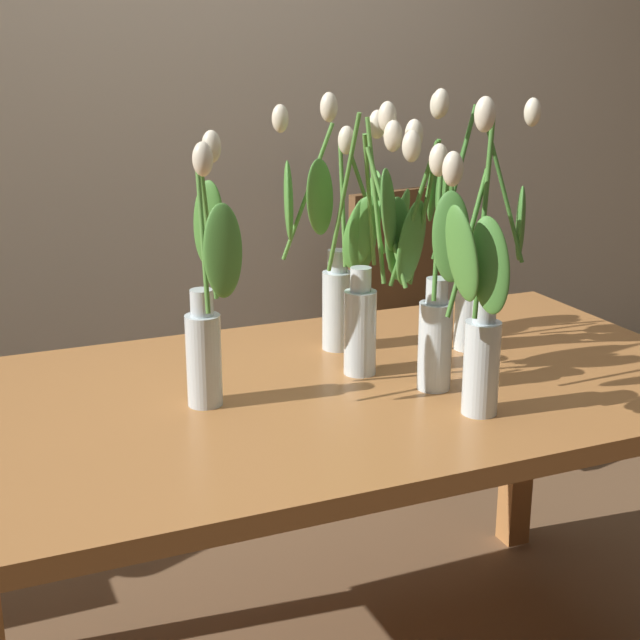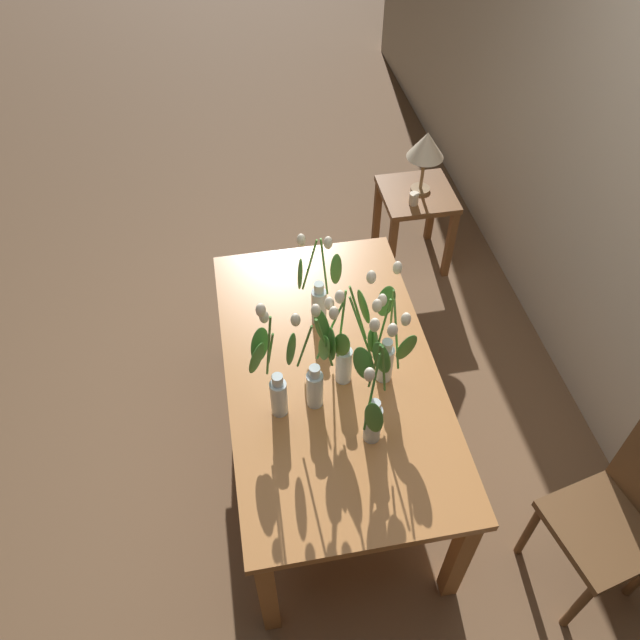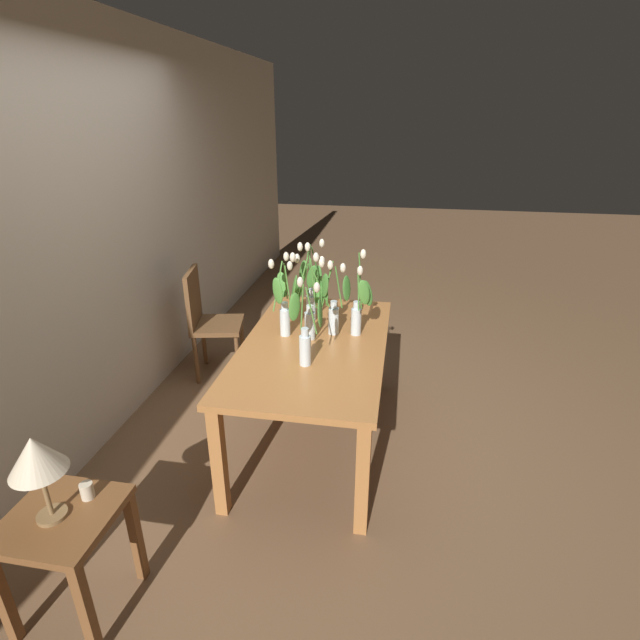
{
  "view_description": "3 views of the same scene",
  "coord_description": "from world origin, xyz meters",
  "px_view_note": "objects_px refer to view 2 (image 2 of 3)",
  "views": [
    {
      "loc": [
        -0.73,
        -1.62,
        1.42
      ],
      "look_at": [
        -0.04,
        0.02,
        0.88
      ],
      "focal_mm": 51.76,
      "sensor_mm": 36.0,
      "label": 1
    },
    {
      "loc": [
        1.62,
        -0.34,
        2.86
      ],
      "look_at": [
        -0.08,
        -0.03,
        0.97
      ],
      "focal_mm": 35.1,
      "sensor_mm": 36.0,
      "label": 2
    },
    {
      "loc": [
        -2.7,
        -0.51,
        2.09
      ],
      "look_at": [
        0.03,
        -0.03,
        0.89
      ],
      "focal_mm": 27.08,
      "sensor_mm": 36.0,
      "label": 3
    }
  ],
  "objects_px": {
    "tulip_vase_1": "(273,380)",
    "tulip_vase_4": "(347,346)",
    "tulip_vase_3": "(373,402)",
    "tulip_vase_5": "(319,293)",
    "dining_table": "(331,381)",
    "tulip_vase_0": "(387,346)",
    "side_table": "(415,207)",
    "table_lamp": "(426,147)",
    "tulip_vase_2": "(315,366)",
    "dining_chair": "(626,513)",
    "pillar_candle": "(414,199)"
  },
  "relations": [
    {
      "from": "dining_table",
      "to": "tulip_vase_0",
      "type": "relative_size",
      "value": 2.93
    },
    {
      "from": "side_table",
      "to": "tulip_vase_0",
      "type": "bearing_deg",
      "value": -22.28
    },
    {
      "from": "tulip_vase_1",
      "to": "dining_chair",
      "type": "relative_size",
      "value": 0.63
    },
    {
      "from": "tulip_vase_3",
      "to": "tulip_vase_4",
      "type": "height_order",
      "value": "tulip_vase_3"
    },
    {
      "from": "dining_table",
      "to": "tulip_vase_4",
      "type": "height_order",
      "value": "tulip_vase_4"
    },
    {
      "from": "tulip_vase_3",
      "to": "tulip_vase_5",
      "type": "bearing_deg",
      "value": -171.71
    },
    {
      "from": "dining_chair",
      "to": "tulip_vase_5",
      "type": "bearing_deg",
      "value": -134.59
    },
    {
      "from": "tulip_vase_1",
      "to": "tulip_vase_5",
      "type": "bearing_deg",
      "value": 149.34
    },
    {
      "from": "dining_table",
      "to": "tulip_vase_5",
      "type": "distance_m",
      "value": 0.39
    },
    {
      "from": "dining_chair",
      "to": "dining_table",
      "type": "bearing_deg",
      "value": -125.88
    },
    {
      "from": "tulip_vase_2",
      "to": "dining_chair",
      "type": "relative_size",
      "value": 0.57
    },
    {
      "from": "dining_table",
      "to": "tulip_vase_3",
      "type": "height_order",
      "value": "tulip_vase_3"
    },
    {
      "from": "tulip_vase_2",
      "to": "pillar_candle",
      "type": "distance_m",
      "value": 1.7
    },
    {
      "from": "dining_table",
      "to": "tulip_vase_3",
      "type": "bearing_deg",
      "value": 14.12
    },
    {
      "from": "tulip_vase_3",
      "to": "tulip_vase_4",
      "type": "distance_m",
      "value": 0.28
    },
    {
      "from": "tulip_vase_0",
      "to": "tulip_vase_1",
      "type": "relative_size",
      "value": 0.93
    },
    {
      "from": "dining_chair",
      "to": "pillar_candle",
      "type": "xyz_separation_m",
      "value": [
        -2.04,
        -0.29,
        0.06
      ]
    },
    {
      "from": "tulip_vase_2",
      "to": "tulip_vase_5",
      "type": "height_order",
      "value": "tulip_vase_2"
    },
    {
      "from": "tulip_vase_0",
      "to": "table_lamp",
      "type": "bearing_deg",
      "value": 157.26
    },
    {
      "from": "tulip_vase_0",
      "to": "tulip_vase_5",
      "type": "xyz_separation_m",
      "value": [
        -0.37,
        -0.21,
        -0.02
      ]
    },
    {
      "from": "pillar_candle",
      "to": "tulip_vase_5",
      "type": "bearing_deg",
      "value": -37.02
    },
    {
      "from": "tulip_vase_0",
      "to": "table_lamp",
      "type": "height_order",
      "value": "tulip_vase_0"
    },
    {
      "from": "tulip_vase_4",
      "to": "tulip_vase_0",
      "type": "bearing_deg",
      "value": 86.23
    },
    {
      "from": "tulip_vase_2",
      "to": "dining_table",
      "type": "bearing_deg",
      "value": 147.42
    },
    {
      "from": "tulip_vase_2",
      "to": "tulip_vase_4",
      "type": "xyz_separation_m",
      "value": [
        -0.06,
        0.14,
        0.02
      ]
    },
    {
      "from": "tulip_vase_0",
      "to": "side_table",
      "type": "height_order",
      "value": "tulip_vase_0"
    },
    {
      "from": "tulip_vase_3",
      "to": "table_lamp",
      "type": "relative_size",
      "value": 1.46
    },
    {
      "from": "tulip_vase_2",
      "to": "side_table",
      "type": "relative_size",
      "value": 0.97
    },
    {
      "from": "tulip_vase_4",
      "to": "side_table",
      "type": "bearing_deg",
      "value": 152.42
    },
    {
      "from": "tulip_vase_2",
      "to": "dining_chair",
      "type": "xyz_separation_m",
      "value": [
        0.61,
        1.14,
        -0.43
      ]
    },
    {
      "from": "tulip_vase_3",
      "to": "tulip_vase_2",
      "type": "bearing_deg",
      "value": -139.37
    },
    {
      "from": "tulip_vase_5",
      "to": "tulip_vase_4",
      "type": "bearing_deg",
      "value": 8.0
    },
    {
      "from": "tulip_vase_1",
      "to": "tulip_vase_2",
      "type": "xyz_separation_m",
      "value": [
        -0.02,
        0.17,
        0.03
      ]
    },
    {
      "from": "tulip_vase_3",
      "to": "pillar_candle",
      "type": "height_order",
      "value": "tulip_vase_3"
    },
    {
      "from": "side_table",
      "to": "table_lamp",
      "type": "distance_m",
      "value": 0.42
    },
    {
      "from": "tulip_vase_4",
      "to": "pillar_candle",
      "type": "xyz_separation_m",
      "value": [
        -1.37,
        0.71,
        -0.38
      ]
    },
    {
      "from": "side_table",
      "to": "table_lamp",
      "type": "xyz_separation_m",
      "value": [
        -0.01,
        0.02,
        0.42
      ]
    },
    {
      "from": "tulip_vase_0",
      "to": "table_lamp",
      "type": "xyz_separation_m",
      "value": [
        -1.5,
        0.63,
        -0.09
      ]
    },
    {
      "from": "tulip_vase_1",
      "to": "tulip_vase_4",
      "type": "distance_m",
      "value": 0.32
    },
    {
      "from": "tulip_vase_2",
      "to": "table_lamp",
      "type": "bearing_deg",
      "value": 149.11
    },
    {
      "from": "tulip_vase_0",
      "to": "tulip_vase_1",
      "type": "bearing_deg",
      "value": -81.78
    },
    {
      "from": "tulip_vase_5",
      "to": "dining_chair",
      "type": "xyz_separation_m",
      "value": [
        1.03,
        1.05,
        -0.4
      ]
    },
    {
      "from": "table_lamp",
      "to": "tulip_vase_2",
      "type": "bearing_deg",
      "value": -30.89
    },
    {
      "from": "tulip_vase_2",
      "to": "tulip_vase_5",
      "type": "relative_size",
      "value": 1.02
    },
    {
      "from": "pillar_candle",
      "to": "side_table",
      "type": "bearing_deg",
      "value": 151.42
    },
    {
      "from": "tulip_vase_4",
      "to": "dining_chair",
      "type": "xyz_separation_m",
      "value": [
        0.68,
        1.0,
        -0.44
      ]
    },
    {
      "from": "dining_table",
      "to": "tulip_vase_5",
      "type": "xyz_separation_m",
      "value": [
        -0.28,
        -0.0,
        0.27
      ]
    },
    {
      "from": "tulip_vase_3",
      "to": "side_table",
      "type": "relative_size",
      "value": 1.06
    },
    {
      "from": "tulip_vase_3",
      "to": "table_lamp",
      "type": "height_order",
      "value": "tulip_vase_3"
    },
    {
      "from": "tulip_vase_3",
      "to": "dining_chair",
      "type": "distance_m",
      "value": 1.13
    }
  ]
}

